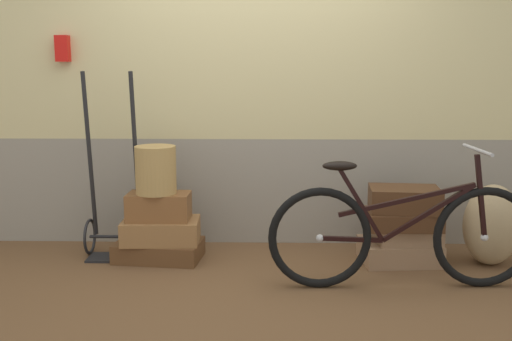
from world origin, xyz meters
name	(u,v)px	position (x,y,z in m)	size (l,w,h in m)	color
ground	(249,279)	(0.00, 0.00, -0.03)	(8.85, 5.20, 0.06)	brown
station_building	(254,59)	(0.01, 0.85, 1.48)	(6.85, 0.74, 2.96)	gray
suitcase_0	(159,250)	(-0.69, 0.32, 0.07)	(0.63, 0.37, 0.14)	brown
suitcase_1	(161,231)	(-0.67, 0.30, 0.22)	(0.56, 0.34, 0.17)	olive
suitcase_2	(159,206)	(-0.68, 0.30, 0.41)	(0.45, 0.26, 0.20)	brown
suitcase_3	(399,251)	(1.10, 0.30, 0.08)	(0.55, 0.40, 0.16)	#937051
suitcase_4	(407,234)	(1.15, 0.29, 0.21)	(0.45, 0.33, 0.11)	#937051
suitcase_5	(402,219)	(1.10, 0.27, 0.33)	(0.53, 0.35, 0.12)	#4C2D19
suitcase_6	(404,199)	(1.11, 0.28, 0.48)	(0.49, 0.34, 0.17)	#4C2D19
wicker_basket	(156,170)	(-0.69, 0.29, 0.68)	(0.30, 0.30, 0.35)	#A8844C
luggage_trolley	(114,213)	(-1.04, 0.41, 0.33)	(0.43, 0.36, 1.39)	black
burlap_sack	(492,225)	(1.74, 0.25, 0.30)	(0.40, 0.34, 0.59)	tan
bicycle	(402,234)	(0.99, -0.21, 0.36)	(1.73, 0.46, 0.92)	black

